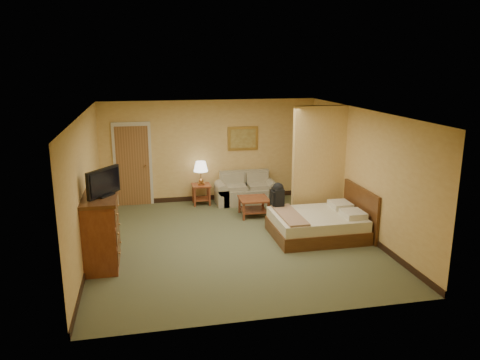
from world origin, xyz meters
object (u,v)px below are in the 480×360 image
object	(u,v)px
coffee_table	(254,203)
dresser	(101,231)
bed	(320,224)
loveseat	(246,193)

from	to	relation	value
coffee_table	dresser	xyz separation A→B (m)	(-3.27, -2.12, 0.33)
coffee_table	dresser	bearing A→B (deg)	-147.08
dresser	coffee_table	bearing A→B (deg)	32.92
bed	coffee_table	bearing A→B (deg)	123.21
coffee_table	bed	bearing A→B (deg)	-56.79
loveseat	bed	xyz separation A→B (m)	(0.97, -2.67, 0.02)
bed	loveseat	bearing A→B (deg)	109.94
loveseat	dresser	bearing A→B (deg)	-136.10
loveseat	bed	bearing A→B (deg)	-70.06
loveseat	dresser	size ratio (longest dim) A/B	1.23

